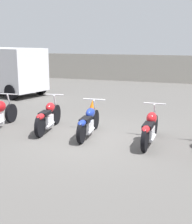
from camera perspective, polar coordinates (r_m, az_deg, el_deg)
name	(u,v)px	position (r m, az deg, el deg)	size (l,w,h in m)	color
ground_plane	(90,138)	(8.72, -1.04, -4.85)	(60.00, 60.00, 0.00)	#514F4C
fence_back	(157,69)	(20.44, 11.01, 7.76)	(40.00, 0.04, 1.74)	#9E998E
motorcycle_slot_1	(48,117)	(9.48, -8.75, -0.91)	(0.59, 2.04, 1.01)	black
motorcycle_slot_2	(88,122)	(8.83, -1.40, -1.89)	(0.68, 2.01, 0.96)	black
motorcycle_slot_3	(150,128)	(8.31, 9.84, -2.94)	(0.61, 1.97, 0.98)	black
parked_van	(2,69)	(16.52, -16.88, 7.59)	(5.04, 3.19, 2.28)	silver
traffic_cone_near	(92,105)	(12.34, -0.67, 1.37)	(0.26, 0.26, 0.36)	orange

